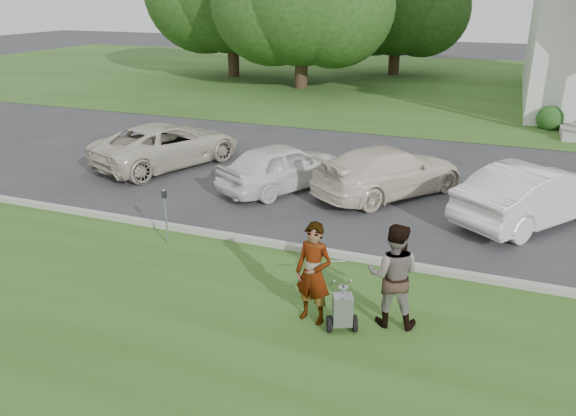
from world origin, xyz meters
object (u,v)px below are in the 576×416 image
Objects in this scene: parking_meter_near at (165,211)px; car_a at (168,145)px; person_right at (393,276)px; car_d at (535,194)px; car_b at (283,166)px; person_left at (314,274)px; car_c at (389,171)px; tree_back at (398,3)px; striping_cart at (342,311)px.

car_a is at bearing 122.20° from parking_meter_near.
person_right is 11.29m from car_a.
person_right is at bearing 104.49° from car_d.
person_right is 6.40m from car_d.
car_a is at bearing -45.47° from person_right.
car_a is (-8.92, 6.92, -0.23)m from person_right.
person_left is at bearing 145.22° from car_b.
car_c reaches higher than parking_meter_near.
person_left is at bearing 127.35° from car_c.
car_a is 1.12× the size of car_d.
person_left is 0.46× the size of car_b.
parking_meter_near is (0.82, -30.22, -3.88)m from tree_back.
tree_back is 2.37× the size of car_b.
tree_back is 30.48m from parking_meter_near.
car_a reaches higher than car_b.
car_a is at bearing 31.38° from car_d.
parking_meter_near is at bearing 89.09° from car_c.
person_right is at bearing -78.77° from tree_back.
tree_back reaches higher than car_a.
car_a is (-3.47, 5.51, -0.14)m from parking_meter_near.
car_b is (-3.14, 6.46, -0.24)m from person_left.
car_b reaches higher than striping_cart.
car_d is at bearing 30.03° from parking_meter_near.
car_d is (3.82, -0.77, 0.06)m from car_c.
tree_back reaches higher than striping_cart.
person_right is at bearing -14.48° from parking_meter_near.
car_d is at bearing 40.32° from striping_cart.
striping_cart is at bearing -2.99° from person_left.
parking_meter_near is 0.26× the size of car_a.
striping_cart is 0.21× the size of car_a.
car_d is (3.11, 6.48, 0.35)m from striping_cart.
parking_meter_near is (-4.16, 1.81, -0.08)m from person_left.
striping_cart is at bearing 148.68° from car_b.
striping_cart is at bearing 159.29° from car_a.
person_left reaches higher than striping_cart.
person_left is 0.98× the size of person_right.
car_c is at bearing -79.01° from tree_back.
striping_cart is 7.58m from car_b.
striping_cart is (5.55, -32.16, -4.32)m from tree_back.
car_b is at bearing -85.89° from tree_back.
person_right reaches higher than car_b.
person_right is 0.41× the size of car_d.
tree_back reaches higher than person_left.
parking_meter_near reaches higher than striping_cart.
car_a is at bearing 113.65° from striping_cart.
tree_back is 25.17m from car_a.
car_a is (-7.62, 7.32, -0.22)m from person_left.
striping_cart is 0.27× the size of car_b.
car_c is (-0.72, 7.25, 0.29)m from striping_cart.
striping_cart is at bearing 28.90° from person_right.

